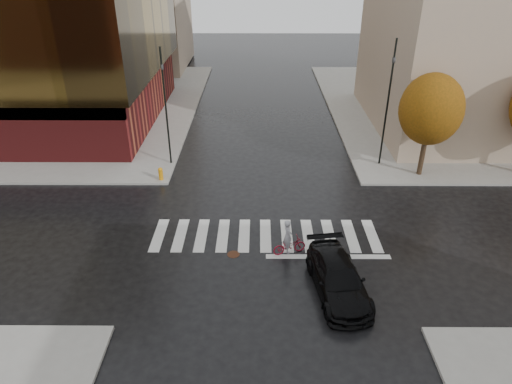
% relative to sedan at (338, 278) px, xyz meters
% --- Properties ---
extents(ground, '(120.00, 120.00, 0.00)m').
position_rel_sedan_xyz_m(ground, '(-3.03, 3.77, -0.72)').
color(ground, black).
rests_on(ground, ground).
extents(sidewalk_nw, '(30.00, 30.00, 0.15)m').
position_rel_sedan_xyz_m(sidewalk_nw, '(-24.03, 24.77, -0.64)').
color(sidewalk_nw, gray).
rests_on(sidewalk_nw, ground).
extents(sidewalk_ne, '(30.00, 30.00, 0.15)m').
position_rel_sedan_xyz_m(sidewalk_ne, '(17.97, 24.77, -0.64)').
color(sidewalk_ne, gray).
rests_on(sidewalk_ne, ground).
extents(crosswalk, '(12.00, 3.00, 0.01)m').
position_rel_sedan_xyz_m(crosswalk, '(-3.03, 4.27, -0.71)').
color(crosswalk, silver).
rests_on(crosswalk, ground).
extents(building_ne_tan, '(16.00, 16.00, 18.00)m').
position_rel_sedan_xyz_m(building_ne_tan, '(13.97, 20.77, 8.43)').
color(building_ne_tan, tan).
rests_on(building_ne_tan, sidewalk_ne).
extents(tree_ne_a, '(3.80, 3.80, 6.50)m').
position_rel_sedan_xyz_m(tree_ne_a, '(6.97, 11.17, 3.74)').
color(tree_ne_a, '#332616').
rests_on(tree_ne_a, sidewalk_ne).
extents(sedan, '(2.65, 5.15, 1.43)m').
position_rel_sedan_xyz_m(sedan, '(0.00, 0.00, 0.00)').
color(sedan, black).
rests_on(sedan, ground).
extents(cyclist, '(1.73, 1.03, 1.86)m').
position_rel_sedan_xyz_m(cyclist, '(-1.94, 2.77, -0.08)').
color(cyclist, maroon).
rests_on(cyclist, ground).
extents(traffic_light_nw, '(0.23, 0.20, 7.66)m').
position_rel_sedan_xyz_m(traffic_light_nw, '(-9.33, 12.77, 3.84)').
color(traffic_light_nw, black).
rests_on(traffic_light_nw, sidewalk_nw).
extents(traffic_light_ne, '(0.20, 0.23, 8.16)m').
position_rel_sedan_xyz_m(traffic_light_ne, '(4.77, 12.77, 4.19)').
color(traffic_light_ne, black).
rests_on(traffic_light_ne, sidewalk_ne).
extents(fire_hydrant, '(0.29, 0.29, 0.82)m').
position_rel_sedan_xyz_m(fire_hydrant, '(-9.53, 10.27, -0.11)').
color(fire_hydrant, orange).
rests_on(fire_hydrant, sidewalk_nw).
extents(manhole, '(0.67, 0.67, 0.01)m').
position_rel_sedan_xyz_m(manhole, '(-4.61, 2.62, -0.71)').
color(manhole, '#49291A').
rests_on(manhole, ground).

